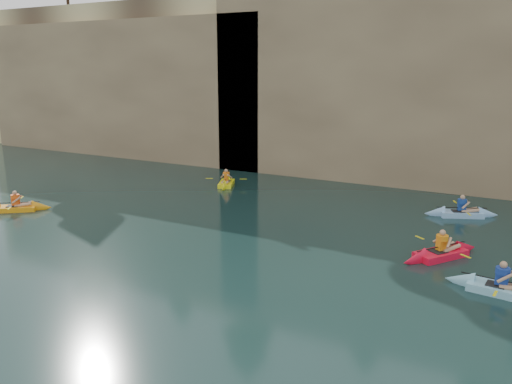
% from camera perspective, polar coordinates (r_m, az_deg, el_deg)
% --- Properties ---
extents(ground, '(160.00, 160.00, 0.00)m').
position_cam_1_polar(ground, '(12.81, -17.59, -18.95)').
color(ground, black).
rests_on(ground, ground).
extents(cliff, '(70.00, 16.00, 12.00)m').
position_cam_1_polar(cliff, '(38.16, 16.08, 12.33)').
color(cliff, tan).
rests_on(cliff, ground).
extents(cliff_slab_west, '(26.00, 2.40, 10.56)m').
position_cam_1_polar(cliff_slab_west, '(40.99, -15.62, 11.44)').
color(cliff_slab_west, '#947E5A').
rests_on(cliff_slab_west, ground).
extents(cliff_slab_center, '(24.00, 2.40, 11.40)m').
position_cam_1_polar(cliff_slab_center, '(30.52, 16.79, 11.39)').
color(cliff_slab_center, '#947E5A').
rests_on(cliff_slab_center, ground).
extents(sea_cave_west, '(4.50, 1.00, 4.00)m').
position_cam_1_polar(sea_cave_west, '(39.43, -13.82, 6.67)').
color(sea_cave_west, black).
rests_on(sea_cave_west, ground).
extents(sea_cave_center, '(3.50, 1.00, 3.20)m').
position_cam_1_polar(sea_cave_center, '(32.05, 5.45, 4.64)').
color(sea_cave_center, black).
rests_on(sea_cave_center, ground).
extents(kayaker_orange, '(3.07, 2.58, 1.25)m').
position_cam_1_polar(kayaker_orange, '(27.07, -25.70, -1.62)').
color(kayaker_orange, orange).
rests_on(kayaker_orange, ground).
extents(kayaker_ltblue_near, '(3.42, 2.58, 1.33)m').
position_cam_1_polar(kayaker_ltblue_near, '(17.49, 26.16, -9.89)').
color(kayaker_ltblue_near, '#83C4DB').
rests_on(kayaker_ltblue_near, ground).
extents(kayaker_red_far, '(2.75, 3.42, 1.34)m').
position_cam_1_polar(kayaker_red_far, '(19.76, 20.36, -6.58)').
color(kayaker_red_far, red).
rests_on(kayaker_red_far, ground).
extents(kayaker_yellow, '(2.28, 3.08, 1.24)m').
position_cam_1_polar(kayaker_yellow, '(29.59, -3.41, 1.03)').
color(kayaker_yellow, '#FAF115').
rests_on(kayaker_yellow, ground).
extents(kayaker_ltblue_mid, '(3.43, 2.36, 1.29)m').
position_cam_1_polar(kayaker_ltblue_mid, '(25.38, 22.38, -2.25)').
color(kayaker_ltblue_mid, '#86B5E0').
rests_on(kayaker_ltblue_mid, ground).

